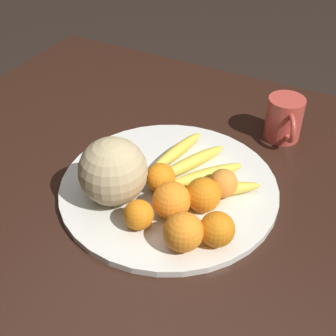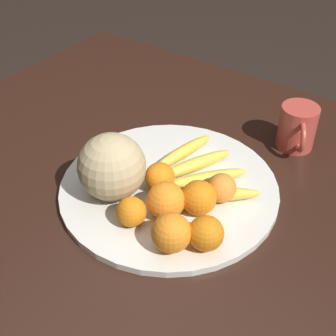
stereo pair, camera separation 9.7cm
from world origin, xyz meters
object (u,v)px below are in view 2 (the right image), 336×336
orange_front_left (166,200)px  orange_back_left (222,188)px  banana_bunch (199,172)px  orange_mid_center (206,233)px  fruit_bowl (168,189)px  melon (112,167)px  kitchen_table (147,210)px  orange_front_right (171,233)px  orange_back_right (199,198)px  produce_tag (188,220)px  orange_side_extra (131,212)px  ceramic_mug (298,128)px  orange_top_small (160,177)px

orange_front_left → orange_back_left: 0.12m
banana_bunch → orange_mid_center: 0.20m
banana_bunch → orange_back_left: bearing=-81.2°
fruit_bowl → melon: bearing=-134.4°
kitchen_table → orange_mid_center: bearing=-25.5°
orange_front_right → orange_back_right: 0.11m
orange_back_left → produce_tag: (-0.02, -0.09, -0.03)m
orange_back_left → orange_side_extra: (-0.11, -0.16, -0.00)m
melon → banana_bunch: melon is taller
orange_back_right → ceramic_mug: size_ratio=0.59×
banana_bunch → orange_top_small: 0.09m
orange_mid_center → ceramic_mug: bearing=89.7°
orange_front_left → orange_mid_center: (0.11, -0.03, -0.00)m
kitchen_table → orange_front_right: (0.17, -0.14, 0.15)m
orange_back_left → orange_side_extra: bearing=-124.1°
orange_side_extra → banana_bunch: bearing=79.8°
orange_front_left → orange_back_right: bearing=43.9°
orange_top_small → ceramic_mug: size_ratio=0.53×
melon → produce_tag: bearing=7.0°
kitchen_table → produce_tag: 0.20m
banana_bunch → orange_top_small: orange_top_small is taller
orange_front_left → orange_back_left: bearing=56.8°
melon → orange_back_left: 0.23m
kitchen_table → orange_back_left: size_ratio=20.65×
fruit_bowl → orange_front_left: size_ratio=6.20×
orange_front_left → orange_front_right: size_ratio=1.01×
orange_back_left → ceramic_mug: (0.04, 0.28, 0.01)m
orange_mid_center → orange_back_right: 0.09m
melon → orange_top_small: melon is taller
orange_back_left → fruit_bowl: bearing=-165.4°
banana_bunch → orange_back_right: 0.10m
melon → orange_back_right: (0.17, 0.06, -0.03)m
orange_back_left → kitchen_table: bearing=-171.8°
banana_bunch → orange_front_right: (0.06, -0.20, 0.02)m
orange_top_small → orange_side_extra: orange_top_small is taller
kitchen_table → ceramic_mug: size_ratio=10.46×
kitchen_table → orange_side_extra: 0.20m
melon → orange_front_left: size_ratio=1.85×
melon → orange_back_left: size_ratio=2.29×
fruit_bowl → melon: melon is taller
orange_front_left → produce_tag: bearing=14.0°
melon → orange_back_right: bearing=17.6°
orange_side_extra → produce_tag: bearing=38.5°
melon → orange_mid_center: bearing=-4.0°
orange_side_extra → orange_front_left: bearing=54.4°
melon → orange_front_left: (0.13, 0.01, -0.03)m
orange_top_small → produce_tag: bearing=-23.9°
melon → fruit_bowl: bearing=45.6°
orange_back_right → produce_tag: 0.05m
orange_front_right → orange_side_extra: size_ratio=1.26×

